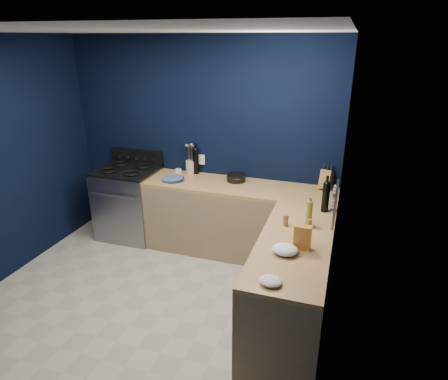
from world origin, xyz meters
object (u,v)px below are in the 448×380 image
at_px(knife_block, 326,179).
at_px(crouton_bag, 302,237).
at_px(utensil_crock, 191,167).
at_px(gas_range, 129,204).
at_px(plate_stack, 173,179).

xyz_separation_m(knife_block, crouton_bag, (-0.08, -1.50, -0.00)).
bearing_deg(knife_block, utensil_crock, -169.24).
relative_size(gas_range, utensil_crock, 5.58).
distance_m(plate_stack, crouton_bag, 2.11).
bearing_deg(utensil_crock, plate_stack, -107.81).
bearing_deg(utensil_crock, crouton_bag, -42.90).
height_order(plate_stack, crouton_bag, crouton_bag).
bearing_deg(crouton_bag, gas_range, 152.62).
xyz_separation_m(plate_stack, crouton_bag, (1.75, -1.19, 0.09)).
bearing_deg(gas_range, crouton_bag, -27.18).
bearing_deg(knife_block, crouton_bag, -81.58).
relative_size(plate_stack, crouton_bag, 1.24).
xyz_separation_m(gas_range, utensil_crock, (0.80, 0.27, 0.52)).
distance_m(plate_stack, utensil_crock, 0.36).
bearing_deg(gas_range, knife_block, 5.65).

